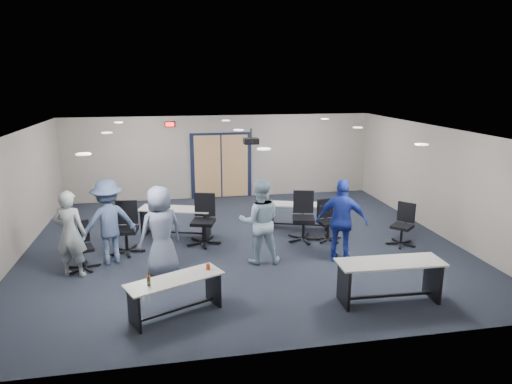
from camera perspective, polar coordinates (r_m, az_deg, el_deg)
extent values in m
plane|color=black|center=(11.05, -1.68, -6.44)|extent=(10.00, 10.00, 0.00)
cube|color=gray|center=(15.02, -4.40, 4.39)|extent=(10.00, 0.04, 2.70)
cube|color=gray|center=(6.45, 4.56, -8.99)|extent=(10.00, 0.04, 2.70)
cube|color=gray|center=(11.07, -28.23, -0.80)|extent=(0.04, 9.00, 2.70)
cube|color=gray|center=(12.42, 21.71, 1.36)|extent=(0.04, 9.00, 2.70)
cube|color=silver|center=(10.41, -1.79, 7.61)|extent=(10.00, 9.00, 0.04)
cube|color=black|center=(15.05, -4.37, 3.24)|extent=(2.00, 0.06, 2.20)
cube|color=tan|center=(14.99, -6.07, 3.16)|extent=(0.85, 0.04, 2.05)
cube|color=tan|center=(15.08, -2.66, 3.30)|extent=(0.85, 0.04, 2.05)
cube|color=black|center=(14.74, -10.72, 8.32)|extent=(0.32, 0.05, 0.18)
cube|color=#FF0C0C|center=(14.71, -10.72, 8.31)|extent=(0.26, 0.02, 0.12)
cylinder|color=black|center=(10.96, -0.63, 7.32)|extent=(0.04, 0.04, 0.24)
cube|color=black|center=(10.99, -0.63, 6.39)|extent=(0.35, 0.30, 0.14)
cylinder|color=black|center=(10.84, -0.49, 6.28)|extent=(0.08, 0.03, 0.08)
cube|color=#B5B4AB|center=(7.78, -10.11, -10.69)|extent=(1.70, 1.16, 0.03)
cube|color=black|center=(7.69, -15.00, -14.01)|extent=(0.25, 0.47, 0.63)
cube|color=black|center=(8.21, -5.38, -11.67)|extent=(0.25, 0.47, 0.63)
cube|color=black|center=(8.03, -9.94, -14.28)|extent=(1.33, 0.64, 0.04)
cylinder|color=#AB3616|center=(8.01, -6.01, -9.27)|extent=(0.07, 0.07, 0.11)
cube|color=#B5B4AB|center=(8.40, 16.46, -8.42)|extent=(1.89, 0.69, 0.03)
cube|color=black|center=(8.25, 10.92, -11.39)|extent=(0.07, 0.57, 0.73)
cube|color=black|center=(8.91, 21.21, -10.13)|extent=(0.07, 0.57, 0.73)
cube|color=black|center=(8.66, 16.16, -12.34)|extent=(1.66, 0.11, 0.04)
cube|color=#B5B4AB|center=(11.50, -10.04, -2.09)|extent=(1.89, 1.11, 0.03)
cube|color=black|center=(11.85, -13.66, -3.62)|extent=(0.21, 0.54, 0.70)
cube|color=black|center=(11.40, -6.12, -4.01)|extent=(0.21, 0.54, 0.70)
cube|color=black|center=(11.68, -9.91, -4.98)|extent=(1.53, 0.53, 0.04)
cube|color=#B5B4AB|center=(12.06, 5.44, -1.57)|extent=(1.67, 0.99, 0.03)
cube|color=black|center=(12.18, 2.08, -2.93)|extent=(0.19, 0.48, 0.62)
cube|color=black|center=(12.15, 8.74, -3.14)|extent=(0.19, 0.48, 0.62)
cube|color=black|center=(12.21, 5.38, -4.03)|extent=(1.36, 0.47, 0.04)
imported|color=gray|center=(9.74, -22.19, -4.87)|extent=(0.74, 0.60, 1.77)
imported|color=slate|center=(9.31, -11.82, -4.76)|extent=(1.06, 0.92, 1.83)
imported|color=#9EBBD1|center=(9.68, 0.49, -3.71)|extent=(0.95, 0.77, 1.83)
imported|color=#1B2D99|center=(9.91, 10.71, -3.58)|extent=(1.15, 0.88, 1.81)
imported|color=#45567C|center=(10.14, -17.96, -3.58)|extent=(1.35, 1.07, 1.83)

